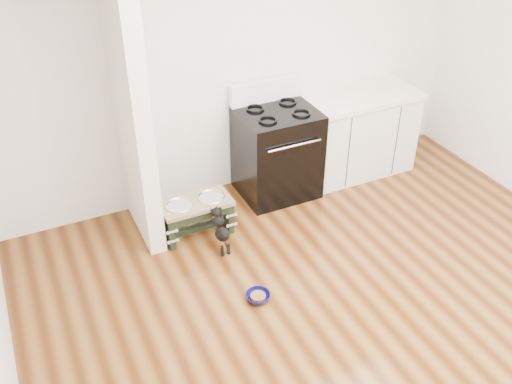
# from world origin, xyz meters

# --- Properties ---
(ground) EXTENTS (5.00, 5.00, 0.00)m
(ground) POSITION_xyz_m (0.00, 0.00, 0.00)
(ground) COLOR #42200B
(ground) RESTS_ON ground
(room_shell) EXTENTS (5.00, 5.00, 5.00)m
(room_shell) POSITION_xyz_m (0.00, 0.00, 1.62)
(room_shell) COLOR silver
(room_shell) RESTS_ON ground
(partition_wall) EXTENTS (0.15, 0.80, 2.70)m
(partition_wall) POSITION_xyz_m (-1.18, 2.10, 1.35)
(partition_wall) COLOR silver
(partition_wall) RESTS_ON ground
(oven_range) EXTENTS (0.76, 0.69, 1.14)m
(oven_range) POSITION_xyz_m (0.25, 2.16, 0.48)
(oven_range) COLOR black
(oven_range) RESTS_ON ground
(cabinet_run) EXTENTS (1.24, 0.64, 0.91)m
(cabinet_run) POSITION_xyz_m (1.23, 2.18, 0.45)
(cabinet_run) COLOR silver
(cabinet_run) RESTS_ON ground
(dog_feeder) EXTENTS (0.66, 0.35, 0.38)m
(dog_feeder) POSITION_xyz_m (-0.76, 1.83, 0.26)
(dog_feeder) COLOR black
(dog_feeder) RESTS_ON ground
(puppy) EXTENTS (0.12, 0.34, 0.40)m
(puppy) POSITION_xyz_m (-0.64, 1.53, 0.22)
(puppy) COLOR black
(puppy) RESTS_ON ground
(floor_bowl) EXTENTS (0.22, 0.22, 0.06)m
(floor_bowl) POSITION_xyz_m (-0.62, 0.78, 0.03)
(floor_bowl) COLOR #0B0B51
(floor_bowl) RESTS_ON ground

